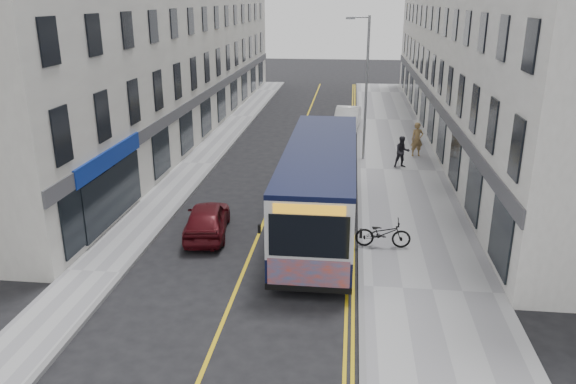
% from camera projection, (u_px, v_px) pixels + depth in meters
% --- Properties ---
extents(ground, '(140.00, 140.00, 0.00)m').
position_uv_depth(ground, '(246.00, 265.00, 19.67)').
color(ground, black).
rests_on(ground, ground).
extents(pavement_east, '(4.50, 64.00, 0.12)m').
position_uv_depth(pavement_east, '(401.00, 171.00, 30.24)').
color(pavement_east, '#99999C').
rests_on(pavement_east, ground).
extents(pavement_west, '(2.00, 64.00, 0.12)m').
position_uv_depth(pavement_west, '(197.00, 164.00, 31.45)').
color(pavement_west, '#99999C').
rests_on(pavement_west, ground).
extents(kerb_east, '(0.18, 64.00, 0.13)m').
position_uv_depth(kerb_east, '(359.00, 169.00, 30.48)').
color(kerb_east, slate).
rests_on(kerb_east, ground).
extents(kerb_west, '(0.18, 64.00, 0.13)m').
position_uv_depth(kerb_west, '(215.00, 164.00, 31.34)').
color(kerb_west, slate).
rests_on(kerb_west, ground).
extents(road_centre_line, '(0.12, 64.00, 0.01)m').
position_uv_depth(road_centre_line, '(286.00, 168.00, 30.93)').
color(road_centre_line, gold).
rests_on(road_centre_line, ground).
extents(road_dbl_yellow_inner, '(0.10, 64.00, 0.01)m').
position_uv_depth(road_dbl_yellow_inner, '(351.00, 170.00, 30.55)').
color(road_dbl_yellow_inner, gold).
rests_on(road_dbl_yellow_inner, ground).
extents(road_dbl_yellow_outer, '(0.10, 64.00, 0.01)m').
position_uv_depth(road_dbl_yellow_outer, '(354.00, 170.00, 30.53)').
color(road_dbl_yellow_outer, gold).
rests_on(road_dbl_yellow_outer, ground).
extents(terrace_east, '(6.00, 46.00, 13.00)m').
position_uv_depth(terrace_east, '(480.00, 37.00, 36.01)').
color(terrace_east, white).
rests_on(terrace_east, ground).
extents(terrace_west, '(6.00, 46.00, 13.00)m').
position_uv_depth(terrace_west, '(170.00, 35.00, 38.21)').
color(terrace_west, silver).
rests_on(terrace_west, ground).
extents(streetlamp, '(1.32, 0.18, 8.00)m').
position_uv_depth(streetlamp, '(365.00, 84.00, 30.93)').
color(streetlamp, gray).
rests_on(streetlamp, ground).
extents(city_bus, '(2.76, 11.83, 3.44)m').
position_uv_depth(city_bus, '(320.00, 184.00, 22.27)').
color(city_bus, black).
rests_on(city_bus, ground).
extents(bicycle, '(2.03, 0.71, 1.07)m').
position_uv_depth(bicycle, '(383.00, 233.00, 20.70)').
color(bicycle, black).
rests_on(bicycle, pavement_east).
extents(pedestrian_near, '(0.80, 0.61, 1.96)m').
position_uv_depth(pedestrian_near, '(417.00, 139.00, 32.53)').
color(pedestrian_near, olive).
rests_on(pedestrian_near, pavement_east).
extents(pedestrian_far, '(0.95, 0.81, 1.71)m').
position_uv_depth(pedestrian_far, '(402.00, 152.00, 30.39)').
color(pedestrian_far, '#222127').
rests_on(pedestrian_far, pavement_east).
extents(car_white, '(2.02, 4.81, 1.55)m').
position_uv_depth(car_white, '(347.00, 118.00, 39.76)').
color(car_white, silver).
rests_on(car_white, ground).
extents(car_maroon, '(2.10, 4.13, 1.35)m').
position_uv_depth(car_maroon, '(207.00, 219.00, 21.99)').
color(car_maroon, '#4D0C13').
rests_on(car_maroon, ground).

